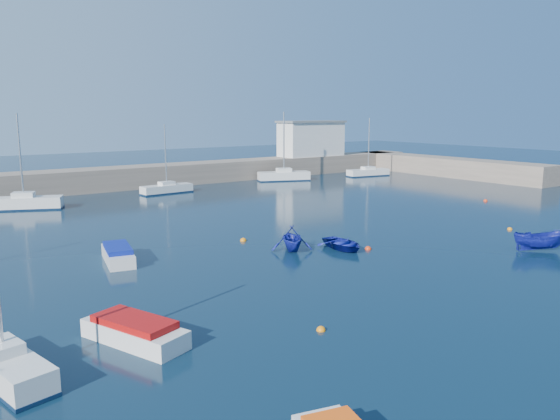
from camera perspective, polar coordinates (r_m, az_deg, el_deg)
ground at (r=30.48m, az=14.22°, el=-7.54°), size 220.00×220.00×0.00m
back_wall at (r=68.68m, az=-16.59°, el=3.20°), size 96.00×4.50×2.60m
right_arm at (r=83.83m, az=16.88°, el=4.37°), size 4.50×32.00×2.60m
harbor_office at (r=83.21m, az=3.27°, el=7.37°), size 10.00×4.00×5.00m
sailboat_1 at (r=21.76m, az=-26.88°, el=-14.15°), size 2.53×5.40×6.95m
sailboat_5 at (r=57.32m, az=-25.18°, el=0.71°), size 7.02×4.54×9.05m
sailboat_6 at (r=63.57m, az=-11.75°, el=2.20°), size 6.07×2.13×7.83m
sailboat_7 at (r=73.99m, az=0.41°, el=3.61°), size 7.18×4.36×9.20m
sailboat_8 at (r=80.47m, az=9.18°, el=3.92°), size 6.60×2.86×8.34m
motorboat_0 at (r=23.06m, az=-14.96°, el=-12.13°), size 3.15×4.92×1.04m
motorboat_1 at (r=35.15m, az=-16.58°, el=-4.45°), size 2.35×4.49×1.05m
dinghy_center at (r=37.11m, az=6.57°, el=-3.52°), size 2.86×3.79×0.74m
dinghy_left at (r=36.43m, az=1.24°, el=-2.96°), size 3.96×4.12×1.67m
dinghy_right at (r=40.25m, az=25.48°, el=-2.92°), size 3.69×3.09×1.37m
buoy_0 at (r=23.70m, az=4.31°, el=-12.45°), size 0.40×0.40×0.40m
buoy_1 at (r=37.35m, az=9.19°, el=-4.08°), size 0.46×0.46×0.46m
buoy_2 at (r=46.66m, az=22.88°, el=-1.90°), size 0.40×0.40×0.40m
buoy_3 at (r=39.32m, az=-3.86°, el=-3.25°), size 0.47×0.47×0.47m
buoy_4 at (r=60.65m, az=20.68°, el=0.86°), size 0.44×0.44×0.44m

